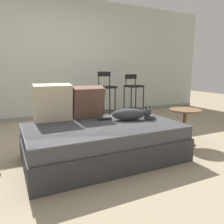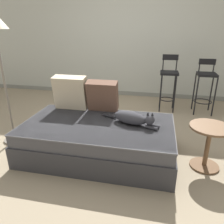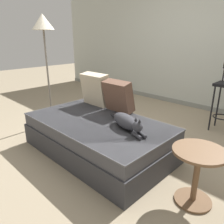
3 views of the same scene
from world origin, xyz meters
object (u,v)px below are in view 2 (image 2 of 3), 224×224
object	(u,v)px
throw_pillow_corner	(71,92)
cat	(133,118)
couch	(98,139)
bar_stool_near_window	(169,79)
throw_pillow_middle	(103,96)
bar_stool_by_doorway	(205,83)
side_table	(208,141)

from	to	relation	value
throw_pillow_corner	cat	bearing A→B (deg)	-20.97
throw_pillow_corner	cat	distance (m)	0.97
couch	bar_stool_near_window	xyz separation A→B (m)	(0.85, 1.80, 0.38)
throw_pillow_corner	bar_stool_near_window	world-z (taller)	bar_stool_near_window
throw_pillow_corner	throw_pillow_middle	size ratio (longest dim) A/B	1.09
bar_stool_near_window	bar_stool_by_doorway	world-z (taller)	bar_stool_near_window
bar_stool_near_window	throw_pillow_corner	bearing A→B (deg)	-134.31
throw_pillow_corner	side_table	bearing A→B (deg)	-13.36
throw_pillow_corner	bar_stool_near_window	size ratio (longest dim) A/B	0.45
throw_pillow_corner	bar_stool_by_doorway	bearing A→B (deg)	34.75
throw_pillow_middle	cat	size ratio (longest dim) A/B	0.60
throw_pillow_corner	throw_pillow_middle	distance (m)	0.45
bar_stool_near_window	bar_stool_by_doorway	size ratio (longest dim) A/B	1.06
throw_pillow_middle	cat	xyz separation A→B (m)	(0.45, -0.34, -0.14)
throw_pillow_middle	cat	world-z (taller)	throw_pillow_middle
throw_pillow_corner	couch	bearing A→B (deg)	-40.01
throw_pillow_corner	bar_stool_near_window	bearing A→B (deg)	45.69
bar_stool_near_window	bar_stool_by_doorway	distance (m)	0.64
couch	throw_pillow_corner	world-z (taller)	throw_pillow_corner
couch	cat	size ratio (longest dim) A/B	2.52
throw_pillow_middle	side_table	size ratio (longest dim) A/B	0.84
throw_pillow_corner	side_table	xyz separation A→B (m)	(1.74, -0.41, -0.32)
throw_pillow_corner	throw_pillow_middle	xyz separation A→B (m)	(0.45, 0.00, -0.02)
couch	bar_stool_near_window	world-z (taller)	bar_stool_near_window
couch	throw_pillow_middle	bearing A→B (deg)	96.24
throw_pillow_middle	side_table	bearing A→B (deg)	-17.76
throw_pillow_middle	bar_stool_by_doorway	size ratio (longest dim) A/B	0.44
bar_stool_by_doorway	side_table	size ratio (longest dim) A/B	1.91
throw_pillow_corner	side_table	world-z (taller)	throw_pillow_corner
cat	side_table	distance (m)	0.87
bar_stool_by_doorway	side_table	world-z (taller)	bar_stool_by_doorway
throw_pillow_middle	bar_stool_by_doorway	distance (m)	2.07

